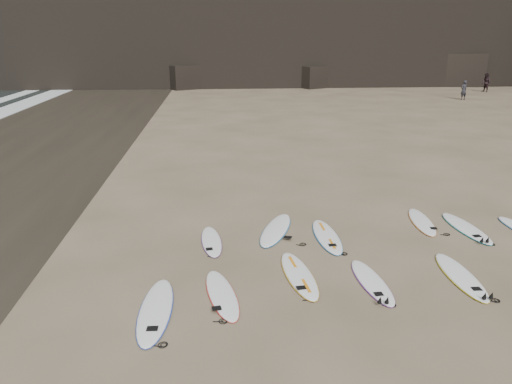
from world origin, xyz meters
TOP-DOWN VIEW (x-y plane):
  - ground at (0.00, 0.00)m, footprint 240.00×240.00m
  - surfboard_0 at (-3.89, -1.03)m, footprint 0.74×2.79m
  - surfboard_1 at (-2.47, -0.45)m, footprint 1.01×2.48m
  - surfboard_2 at (-0.57, 0.35)m, footprint 0.88×2.66m
  - surfboard_3 at (1.10, -0.13)m, footprint 0.74×2.41m
  - surfboard_4 at (3.35, -0.03)m, footprint 0.69×2.62m
  - surfboard_5 at (-2.72, 2.62)m, footprint 0.73×2.27m
  - surfboard_6 at (-0.79, 3.33)m, footprint 1.57×2.84m
  - surfboard_7 at (0.64, 2.69)m, footprint 0.66×2.66m
  - surfboard_8 at (3.87, 3.63)m, footprint 0.90×2.47m
  - surfboard_9 at (5.00, 3.00)m, footprint 0.79×2.68m
  - person_a at (19.72, 33.06)m, footprint 0.71×0.57m
  - person_b at (24.98, 38.91)m, footprint 0.99×1.11m

SIDE VIEW (x-z plane):
  - ground at x=0.00m, z-range 0.00..0.00m
  - surfboard_5 at x=-2.72m, z-range 0.00..0.08m
  - surfboard_3 at x=1.10m, z-range 0.00..0.09m
  - surfboard_1 at x=-2.47m, z-range 0.00..0.09m
  - surfboard_8 at x=3.87m, z-range 0.00..0.09m
  - surfboard_4 at x=3.35m, z-range 0.00..0.09m
  - surfboard_2 at x=-0.57m, z-range 0.00..0.09m
  - surfboard_9 at x=5.00m, z-range 0.00..0.10m
  - surfboard_7 at x=0.64m, z-range 0.00..0.10m
  - surfboard_0 at x=-3.89m, z-range 0.00..0.10m
  - surfboard_6 at x=-0.79m, z-range 0.00..0.10m
  - person_a at x=19.72m, z-range 0.00..1.72m
  - person_b at x=24.98m, z-range 0.00..1.88m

